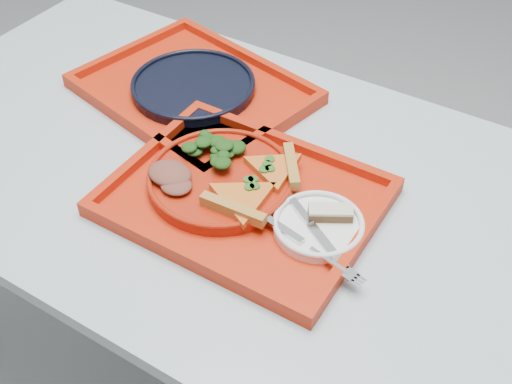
# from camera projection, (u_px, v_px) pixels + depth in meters

# --- Properties ---
(table) EXTENTS (1.60, 0.80, 0.75)m
(table) POSITION_uv_depth(u_px,v_px,m) (259.00, 211.00, 1.22)
(table) COLOR #9EA9B1
(table) RESTS_ON ground
(tray_main) EXTENTS (0.45, 0.35, 0.01)m
(tray_main) POSITION_uv_depth(u_px,v_px,m) (244.00, 201.00, 1.12)
(tray_main) COLOR #B42109
(tray_main) RESTS_ON table
(tray_far) EXTENTS (0.52, 0.44, 0.01)m
(tray_far) POSITION_uv_depth(u_px,v_px,m) (194.00, 93.00, 1.36)
(tray_far) COLOR #B42109
(tray_far) RESTS_ON table
(dinner_plate) EXTENTS (0.26, 0.26, 0.02)m
(dinner_plate) POSITION_uv_depth(u_px,v_px,m) (221.00, 180.00, 1.14)
(dinner_plate) COLOR #9E1D0A
(dinner_plate) RESTS_ON tray_main
(side_plate) EXTENTS (0.15, 0.15, 0.01)m
(side_plate) POSITION_uv_depth(u_px,v_px,m) (318.00, 227.00, 1.06)
(side_plate) COLOR white
(side_plate) RESTS_ON tray_main
(navy_plate) EXTENTS (0.26, 0.26, 0.02)m
(navy_plate) POSITION_uv_depth(u_px,v_px,m) (193.00, 87.00, 1.35)
(navy_plate) COLOR black
(navy_plate) RESTS_ON tray_far
(pizza_slice_a) EXTENTS (0.12, 0.14, 0.02)m
(pizza_slice_a) POSITION_uv_depth(u_px,v_px,m) (243.00, 197.00, 1.08)
(pizza_slice_a) COLOR orange
(pizza_slice_a) RESTS_ON dinner_plate
(pizza_slice_b) EXTENTS (0.16, 0.16, 0.02)m
(pizza_slice_b) POSITION_uv_depth(u_px,v_px,m) (274.00, 167.00, 1.13)
(pizza_slice_b) COLOR orange
(pizza_slice_b) RESTS_ON dinner_plate
(salad_heap) EXTENTS (0.09, 0.08, 0.04)m
(salad_heap) POSITION_uv_depth(u_px,v_px,m) (216.00, 146.00, 1.16)
(salad_heap) COLOR black
(salad_heap) RESTS_ON dinner_plate
(meat_portion) EXTENTS (0.08, 0.06, 0.02)m
(meat_portion) POSITION_uv_depth(u_px,v_px,m) (170.00, 174.00, 1.12)
(meat_portion) COLOR brown
(meat_portion) RESTS_ON dinner_plate
(dessert_bar) EXTENTS (0.08, 0.06, 0.02)m
(dessert_bar) POSITION_uv_depth(u_px,v_px,m) (330.00, 213.00, 1.06)
(dessert_bar) COLOR #462817
(dessert_bar) RESTS_ON side_plate
(knife) EXTENTS (0.17, 0.11, 0.01)m
(knife) POSITION_uv_depth(u_px,v_px,m) (315.00, 229.00, 1.04)
(knife) COLOR silver
(knife) RESTS_ON side_plate
(fork) EXTENTS (0.19, 0.06, 0.01)m
(fork) POSITION_uv_depth(u_px,v_px,m) (310.00, 247.00, 1.01)
(fork) COLOR silver
(fork) RESTS_ON side_plate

